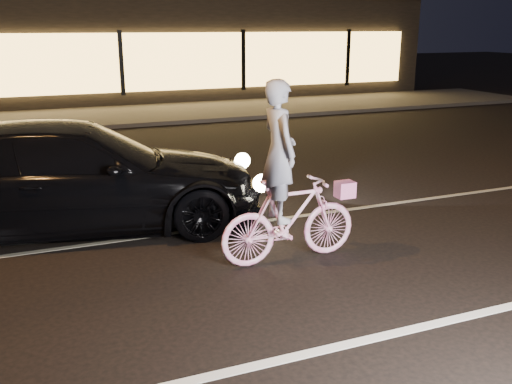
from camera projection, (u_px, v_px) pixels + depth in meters
name	position (u px, v px, depth m)	size (l,w,h in m)	color
ground	(334.00, 271.00, 6.90)	(90.00, 90.00, 0.00)	black
lane_stripe_near	(411.00, 330.00, 5.56)	(60.00, 0.12, 0.01)	silver
lane_stripe_far	(269.00, 220.00, 8.67)	(60.00, 0.10, 0.01)	gray
sidewalk	(134.00, 115.00, 18.43)	(30.00, 4.00, 0.12)	#383533
storefront	(103.00, 43.00, 23.14)	(25.40, 8.42, 4.20)	black
cyclist	(287.00, 199.00, 6.98)	(1.80, 0.62, 2.27)	#F03E94
sedan	(76.00, 176.00, 8.16)	(5.65, 3.05, 1.55)	black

